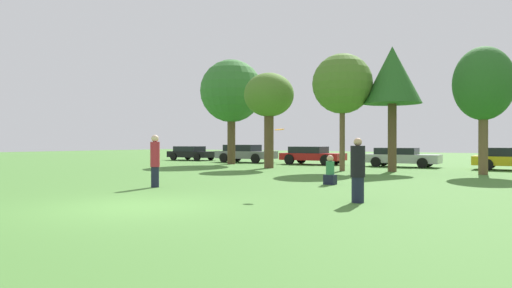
{
  "coord_description": "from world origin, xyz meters",
  "views": [
    {
      "loc": [
        8.55,
        -7.26,
        1.56
      ],
      "look_at": [
        0.54,
        4.39,
        1.48
      ],
      "focal_mm": 31.99,
      "sensor_mm": 36.0,
      "label": 1
    }
  ],
  "objects_px": {
    "person_thrower": "(155,160)",
    "tree_3": "(392,77)",
    "tree_1": "(269,97)",
    "parked_car_black": "(191,153)",
    "frisbee": "(280,129)",
    "parked_car_silver": "(401,157)",
    "parked_car_grey": "(245,153)",
    "person_catcher": "(358,170)",
    "tree_0": "(231,92)",
    "bystander_sitting": "(330,172)",
    "tree_4": "(483,85)",
    "tree_2": "(342,84)",
    "parked_car_red": "(311,155)"
  },
  "relations": [
    {
      "from": "person_thrower",
      "to": "tree_3",
      "type": "height_order",
      "value": "tree_3"
    },
    {
      "from": "tree_1",
      "to": "parked_car_black",
      "type": "relative_size",
      "value": 1.36
    },
    {
      "from": "frisbee",
      "to": "parked_car_silver",
      "type": "height_order",
      "value": "frisbee"
    },
    {
      "from": "parked_car_grey",
      "to": "person_thrower",
      "type": "bearing_deg",
      "value": -66.14
    },
    {
      "from": "parked_car_black",
      "to": "person_catcher",
      "type": "bearing_deg",
      "value": -41.31
    },
    {
      "from": "tree_0",
      "to": "parked_car_black",
      "type": "relative_size",
      "value": 1.76
    },
    {
      "from": "bystander_sitting",
      "to": "parked_car_black",
      "type": "xyz_separation_m",
      "value": [
        -18.77,
        13.09,
        0.16
      ]
    },
    {
      "from": "tree_0",
      "to": "tree_4",
      "type": "xyz_separation_m",
      "value": [
        15.9,
        -1.24,
        -0.77
      ]
    },
    {
      "from": "tree_1",
      "to": "tree_4",
      "type": "distance_m",
      "value": 11.27
    },
    {
      "from": "frisbee",
      "to": "tree_2",
      "type": "relative_size",
      "value": 0.05
    },
    {
      "from": "frisbee",
      "to": "tree_1",
      "type": "bearing_deg",
      "value": 124.15
    },
    {
      "from": "tree_4",
      "to": "parked_car_red",
      "type": "height_order",
      "value": "tree_4"
    },
    {
      "from": "tree_4",
      "to": "parked_car_grey",
      "type": "distance_m",
      "value": 17.47
    },
    {
      "from": "person_thrower",
      "to": "bystander_sitting",
      "type": "relative_size",
      "value": 1.67
    },
    {
      "from": "frisbee",
      "to": "tree_0",
      "type": "distance_m",
      "value": 18.78
    },
    {
      "from": "person_catcher",
      "to": "bystander_sitting",
      "type": "distance_m",
      "value": 4.9
    },
    {
      "from": "bystander_sitting",
      "to": "tree_1",
      "type": "xyz_separation_m",
      "value": [
        -7.4,
        7.37,
        3.73
      ]
    },
    {
      "from": "tree_1",
      "to": "parked_car_silver",
      "type": "relative_size",
      "value": 1.25
    },
    {
      "from": "tree_1",
      "to": "parked_car_black",
      "type": "distance_m",
      "value": 13.22
    },
    {
      "from": "tree_0",
      "to": "parked_car_red",
      "type": "distance_m",
      "value": 7.02
    },
    {
      "from": "tree_0",
      "to": "parked_car_grey",
      "type": "height_order",
      "value": "tree_0"
    },
    {
      "from": "person_thrower",
      "to": "tree_2",
      "type": "bearing_deg",
      "value": 79.8
    },
    {
      "from": "person_thrower",
      "to": "tree_1",
      "type": "distance_m",
      "value": 12.45
    },
    {
      "from": "bystander_sitting",
      "to": "parked_car_red",
      "type": "relative_size",
      "value": 0.25
    },
    {
      "from": "parked_car_silver",
      "to": "parked_car_red",
      "type": "bearing_deg",
      "value": -179.11
    },
    {
      "from": "parked_car_black",
      "to": "tree_3",
      "type": "bearing_deg",
      "value": -17.42
    },
    {
      "from": "bystander_sitting",
      "to": "tree_3",
      "type": "distance_m",
      "value": 9.38
    },
    {
      "from": "tree_4",
      "to": "parked_car_grey",
      "type": "bearing_deg",
      "value": 166.84
    },
    {
      "from": "parked_car_black",
      "to": "tree_4",
      "type": "bearing_deg",
      "value": -13.84
    },
    {
      "from": "person_catcher",
      "to": "parked_car_grey",
      "type": "height_order",
      "value": "person_catcher"
    },
    {
      "from": "person_catcher",
      "to": "bystander_sitting",
      "type": "bearing_deg",
      "value": -58.25
    },
    {
      "from": "bystander_sitting",
      "to": "parked_car_grey",
      "type": "distance_m",
      "value": 17.95
    },
    {
      "from": "person_catcher",
      "to": "parked_car_grey",
      "type": "xyz_separation_m",
      "value": [
        -15.55,
        16.6,
        -0.12
      ]
    },
    {
      "from": "tree_1",
      "to": "parked_car_red",
      "type": "height_order",
      "value": "tree_1"
    },
    {
      "from": "tree_0",
      "to": "parked_car_grey",
      "type": "distance_m",
      "value": 5.11
    },
    {
      "from": "bystander_sitting",
      "to": "tree_4",
      "type": "relative_size",
      "value": 0.18
    },
    {
      "from": "tree_2",
      "to": "parked_car_silver",
      "type": "relative_size",
      "value": 1.38
    },
    {
      "from": "person_thrower",
      "to": "frisbee",
      "type": "height_order",
      "value": "frisbee"
    },
    {
      "from": "tree_0",
      "to": "tree_1",
      "type": "xyz_separation_m",
      "value": [
        4.7,
        -2.5,
        -0.82
      ]
    },
    {
      "from": "tree_4",
      "to": "person_catcher",
      "type": "bearing_deg",
      "value": -94.98
    },
    {
      "from": "person_catcher",
      "to": "person_thrower",
      "type": "bearing_deg",
      "value": 0.0
    },
    {
      "from": "tree_2",
      "to": "parked_car_black",
      "type": "distance_m",
      "value": 17.51
    },
    {
      "from": "tree_2",
      "to": "tree_3",
      "type": "distance_m",
      "value": 2.55
    },
    {
      "from": "tree_4",
      "to": "parked_car_grey",
      "type": "relative_size",
      "value": 1.31
    },
    {
      "from": "frisbee",
      "to": "tree_4",
      "type": "xyz_separation_m",
      "value": [
        3.54,
        12.55,
        2.33
      ]
    },
    {
      "from": "person_catcher",
      "to": "frisbee",
      "type": "bearing_deg",
      "value": -5.42
    },
    {
      "from": "bystander_sitting",
      "to": "parked_car_black",
      "type": "height_order",
      "value": "parked_car_black"
    },
    {
      "from": "person_catcher",
      "to": "tree_3",
      "type": "relative_size",
      "value": 0.25
    },
    {
      "from": "frisbee",
      "to": "tree_1",
      "type": "distance_m",
      "value": 13.83
    },
    {
      "from": "parked_car_red",
      "to": "parked_car_silver",
      "type": "height_order",
      "value": "parked_car_red"
    }
  ]
}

